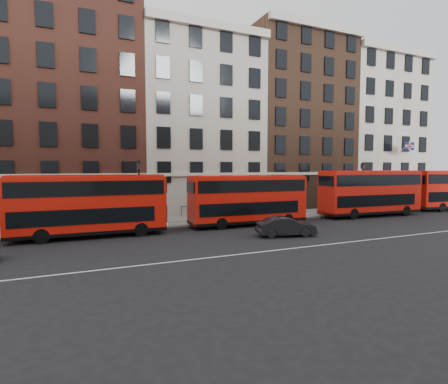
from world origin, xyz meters
name	(u,v)px	position (x,y,z in m)	size (l,w,h in m)	color
ground	(284,241)	(0.00, 0.00, 0.00)	(120.00, 120.00, 0.00)	black
pavement	(221,219)	(0.00, 10.50, 0.07)	(80.00, 5.00, 0.15)	gray
kerb	(233,222)	(0.00, 8.00, 0.08)	(80.00, 0.30, 0.16)	gray
road_centre_line	(303,247)	(0.00, -2.00, 0.01)	(70.00, 0.12, 0.01)	white
building_terrace	(192,119)	(-0.31, 17.88, 10.24)	(64.00, 11.95, 22.00)	#B7AF9E
bus_b	(89,204)	(-11.74, 6.57, 2.33)	(10.41, 2.72, 4.35)	red
bus_c	(248,199)	(0.71, 6.57, 2.26)	(10.10, 2.70, 4.22)	red
bus_d	(370,192)	(14.49, 6.57, 2.45)	(11.00, 3.13, 4.58)	red
car_front	(286,227)	(1.02, 1.34, 0.69)	(1.46, 4.18, 1.38)	black
lamp_post_left	(139,190)	(-7.94, 8.40, 3.08)	(0.44, 0.44, 5.33)	black
lamp_post_right	(362,185)	(15.28, 8.39, 3.08)	(0.44, 0.44, 5.33)	black
traffic_light	(409,189)	(22.58, 8.61, 2.45)	(0.25, 0.45, 3.27)	black
iron_railings	(213,210)	(0.00, 12.70, 0.65)	(6.60, 0.06, 1.00)	black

